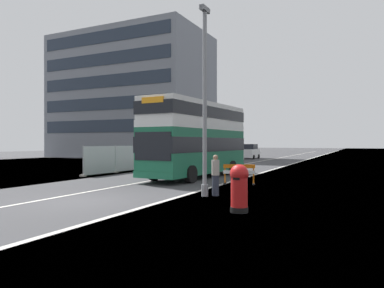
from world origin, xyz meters
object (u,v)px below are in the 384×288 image
(car_oncoming_near, at_px, (230,153))
(roadworks_barrier, at_px, (239,172))
(double_decker_bus, at_px, (198,138))
(pedestrian_at_kerb, at_px, (215,175))
(lamppost_foreground, at_px, (205,107))
(red_pillar_postbox, at_px, (239,186))
(car_receding_mid, at_px, (250,152))

(car_oncoming_near, bearing_deg, roadworks_barrier, -68.90)
(double_decker_bus, bearing_deg, pedestrian_at_kerb, -59.41)
(double_decker_bus, bearing_deg, lamppost_foreground, -62.75)
(double_decker_bus, relative_size, red_pillar_postbox, 6.57)
(red_pillar_postbox, bearing_deg, double_decker_bus, 121.78)
(roadworks_barrier, xyz_separation_m, car_receding_mid, (-8.44, 29.81, 0.28))
(double_decker_bus, xyz_separation_m, pedestrian_at_kerb, (4.13, -6.99, -1.69))
(double_decker_bus, bearing_deg, car_receding_mid, 99.81)
(pedestrian_at_kerb, bearing_deg, roadworks_barrier, 95.14)
(double_decker_bus, xyz_separation_m, car_receding_mid, (-4.70, 27.17, -1.61))
(red_pillar_postbox, distance_m, car_oncoming_near, 29.90)
(lamppost_foreground, relative_size, red_pillar_postbox, 5.11)
(red_pillar_postbox, relative_size, roadworks_barrier, 0.90)
(car_receding_mid, bearing_deg, red_pillar_postbox, -73.65)
(lamppost_foreground, bearing_deg, double_decker_bus, 117.25)
(pedestrian_at_kerb, bearing_deg, car_receding_mid, 104.50)
(roadworks_barrier, bearing_deg, lamppost_foreground, -89.38)
(car_oncoming_near, bearing_deg, car_receding_mid, 92.99)
(double_decker_bus, height_order, car_oncoming_near, double_decker_bus)
(red_pillar_postbox, height_order, car_oncoming_near, car_oncoming_near)
(lamppost_foreground, distance_m, roadworks_barrier, 5.64)
(car_oncoming_near, distance_m, car_receding_mid, 9.19)
(red_pillar_postbox, bearing_deg, car_receding_mid, 106.35)
(pedestrian_at_kerb, bearing_deg, car_oncoming_near, 108.49)
(roadworks_barrier, xyz_separation_m, pedestrian_at_kerb, (0.39, -4.34, 0.20))
(car_oncoming_near, xyz_separation_m, pedestrian_at_kerb, (8.35, -24.98, -0.14))
(car_oncoming_near, bearing_deg, lamppost_foreground, -72.46)
(red_pillar_postbox, xyz_separation_m, pedestrian_at_kerb, (-2.08, 3.04, 0.02))
(double_decker_bus, relative_size, pedestrian_at_kerb, 5.90)
(car_oncoming_near, bearing_deg, pedestrian_at_kerb, -71.51)
(red_pillar_postbox, height_order, pedestrian_at_kerb, pedestrian_at_kerb)
(car_oncoming_near, distance_m, pedestrian_at_kerb, 26.34)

